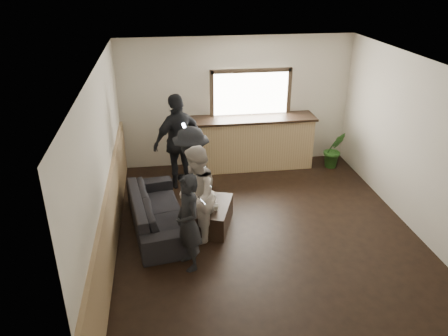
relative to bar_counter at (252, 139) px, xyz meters
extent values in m
cube|color=black|center=(-0.30, -2.70, -0.64)|extent=(5.00, 6.00, 0.01)
cube|color=silver|center=(-0.30, -2.70, 2.16)|extent=(5.00, 6.00, 0.01)
cube|color=beige|center=(-0.30, 0.30, 0.76)|extent=(5.00, 0.01, 2.80)
cube|color=beige|center=(-0.30, -5.70, 0.76)|extent=(5.00, 0.01, 2.80)
cube|color=beige|center=(-2.80, -2.70, 0.76)|extent=(0.01, 6.00, 2.80)
cube|color=beige|center=(2.20, -2.70, 0.76)|extent=(0.01, 6.00, 2.80)
cube|color=tan|center=(-2.77, -2.70, -0.09)|extent=(0.06, 5.90, 1.10)
cube|color=tan|center=(0.00, -0.02, -0.09)|extent=(2.60, 0.60, 1.10)
cube|color=black|center=(0.00, -0.02, 0.48)|extent=(2.70, 0.68, 0.05)
cube|color=white|center=(0.00, 0.26, 0.96)|extent=(1.60, 0.06, 0.90)
cube|color=#3F3326|center=(0.00, 0.23, 1.45)|extent=(1.72, 0.08, 0.08)
cube|color=#3F3326|center=(-0.84, 0.23, 0.96)|extent=(0.08, 0.08, 1.06)
cube|color=#3F3326|center=(0.84, 0.23, 0.96)|extent=(0.08, 0.08, 1.06)
imported|color=black|center=(-2.07, -2.20, -0.33)|extent=(1.15, 2.24, 0.62)
cube|color=black|center=(-1.13, -2.32, -0.43)|extent=(0.80, 1.06, 0.42)
imported|color=silver|center=(-1.13, -2.19, -0.17)|extent=(0.18, 0.18, 0.10)
imported|color=silver|center=(-1.12, -2.49, -0.17)|extent=(0.15, 0.15, 0.10)
imported|color=#2D6623|center=(1.79, -0.30, -0.23)|extent=(0.47, 0.39, 0.82)
imported|color=black|center=(-1.62, -3.34, 0.11)|extent=(0.51, 0.63, 1.50)
cube|color=black|center=(-1.41, -3.27, 0.42)|extent=(0.11, 0.10, 0.12)
cube|color=white|center=(-1.41, -3.28, 0.42)|extent=(0.09, 0.08, 0.11)
imported|color=beige|center=(-1.45, -2.67, 0.17)|extent=(0.83, 0.95, 1.63)
cube|color=black|center=(-1.24, -2.74, 0.41)|extent=(0.11, 0.10, 0.12)
cube|color=white|center=(-1.24, -2.74, 0.42)|extent=(0.09, 0.08, 0.11)
imported|color=black|center=(-1.46, -1.94, 0.20)|extent=(0.91, 1.22, 1.68)
cube|color=black|center=(-1.25, -2.01, 0.39)|extent=(0.11, 0.10, 0.12)
cube|color=white|center=(-1.25, -2.01, 0.39)|extent=(0.09, 0.08, 0.11)
imported|color=black|center=(-1.61, -0.65, 0.31)|extent=(1.20, 0.97, 1.91)
cube|color=black|center=(-1.50, -0.84, 0.68)|extent=(0.11, 0.12, 0.12)
cube|color=white|center=(-1.50, -0.85, 0.68)|extent=(0.09, 0.10, 0.11)
camera|label=1|loc=(-1.89, -8.68, 3.49)|focal=35.00mm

